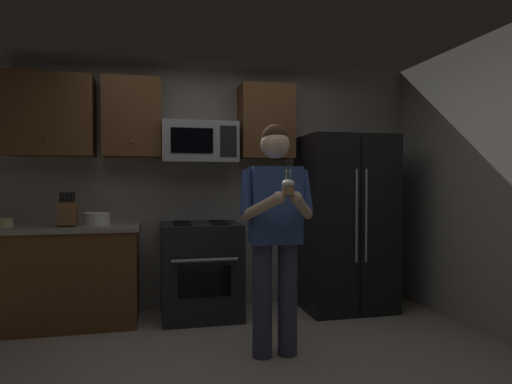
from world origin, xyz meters
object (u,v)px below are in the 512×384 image
at_px(refrigerator, 345,223).
at_px(cupcake, 288,187).
at_px(bowl_large_white, 97,218).
at_px(microwave, 199,142).
at_px(bowl_small_colored, 3,223).
at_px(oven_range, 201,270).
at_px(person, 275,226).
at_px(knife_block, 68,214).

distance_m(refrigerator, cupcake, 1.80).
bearing_deg(bowl_large_white, microwave, 3.53).
bearing_deg(bowl_small_colored, microwave, 3.51).
bearing_deg(oven_range, refrigerator, -1.50).
distance_m(microwave, person, 1.50).
distance_m(microwave, cupcake, 1.69).
bearing_deg(person, oven_range, 111.71).
bearing_deg(bowl_small_colored, refrigerator, -0.88).
bearing_deg(bowl_large_white, bowl_small_colored, -176.51).
distance_m(microwave, knife_block, 1.40).
height_order(microwave, bowl_large_white, microwave).
xyz_separation_m(bowl_small_colored, cupcake, (2.21, -1.46, 0.33)).
distance_m(microwave, refrigerator, 1.72).
height_order(knife_block, person, person).
distance_m(bowl_large_white, bowl_small_colored, 0.79).
relative_size(knife_block, person, 0.18).
xyz_separation_m(knife_block, person, (1.66, -1.09, -0.04)).
relative_size(oven_range, knife_block, 2.91).
height_order(microwave, cupcake, microwave).
distance_m(knife_block, bowl_large_white, 0.26).
bearing_deg(person, cupcake, -90.00).
xyz_separation_m(refrigerator, person, (-1.05, -1.08, 0.10)).
height_order(bowl_small_colored, person, person).
relative_size(refrigerator, knife_block, 5.63).
distance_m(refrigerator, bowl_large_white, 2.48).
relative_size(microwave, knife_block, 2.31).
distance_m(microwave, bowl_large_white, 1.22).
height_order(oven_range, microwave, microwave).
xyz_separation_m(person, cupcake, (-0.00, -0.33, 0.30)).
distance_m(bowl_large_white, cupcake, 2.09).
bearing_deg(knife_block, person, -33.31).
bearing_deg(cupcake, refrigerator, 53.22).
xyz_separation_m(refrigerator, bowl_small_colored, (-3.26, 0.05, 0.06)).
xyz_separation_m(bowl_small_colored, person, (2.21, -1.13, 0.03)).
bearing_deg(refrigerator, person, -134.28).
xyz_separation_m(oven_range, microwave, (0.00, 0.12, 1.26)).
bearing_deg(knife_block, microwave, 7.00).
bearing_deg(person, bowl_large_white, 140.27).
relative_size(oven_range, microwave, 1.26).
bearing_deg(person, refrigerator, 45.72).
xyz_separation_m(microwave, bowl_small_colored, (-1.76, -0.11, -0.76)).
bearing_deg(refrigerator, cupcake, -126.78).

